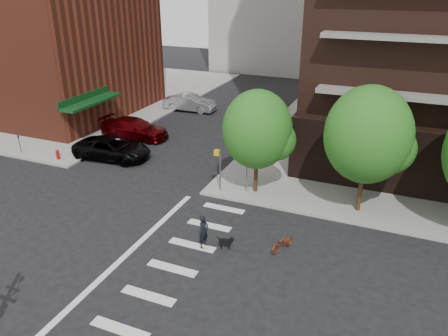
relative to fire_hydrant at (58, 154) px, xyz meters
name	(u,v)px	position (x,y,z in m)	size (l,w,h in m)	color
ground	(117,253)	(10.50, -7.80, -0.55)	(120.00, 120.00, 0.00)	black
sidewalk_nw	(60,92)	(-14.00, 15.70, -0.48)	(31.00, 33.00, 0.15)	gray
crosswalk	(157,264)	(12.71, -7.80, -0.55)	(3.85, 13.00, 0.01)	silver
tree_a	(257,130)	(14.50, 0.70, 3.49)	(4.00, 4.00, 5.90)	#301E11
tree_b	(368,135)	(20.50, 0.70, 3.99)	(4.50, 4.50, 6.65)	#301E11
pedestrian_signal	(226,164)	(12.82, 0.12, 1.30)	(2.18, 0.67, 2.60)	slate
fire_hydrant	(58,154)	(0.00, 0.00, 0.00)	(0.24, 0.24, 0.73)	#A50C0C
parking_meter	(19,142)	(-3.50, 0.00, 0.41)	(0.10, 0.08, 1.32)	black
parked_car_black	(112,148)	(3.26, 1.91, 0.22)	(5.53, 2.55, 1.54)	black
parked_car_maroon	(135,128)	(2.30, 6.25, 0.26)	(5.58, 2.27, 1.62)	#440205
parked_car_silver	(190,103)	(2.86, 14.93, 0.28)	(5.04, 1.76, 1.66)	#A6A8AD
scooter	(283,243)	(17.67, -4.50, -0.15)	(0.53, 1.51, 0.79)	#9B300F
dog_walker	(204,232)	(14.08, -5.69, 0.30)	(0.41, 0.62, 1.70)	black
dog	(226,242)	(15.11, -5.39, -0.18)	(0.72, 0.35, 0.60)	black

